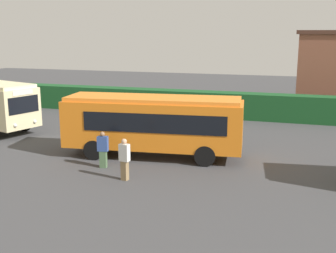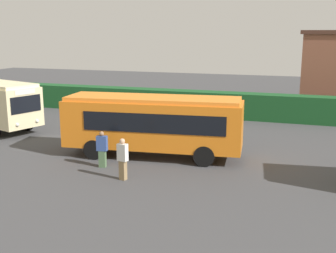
# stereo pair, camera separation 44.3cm
# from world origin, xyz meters

# --- Properties ---
(ground_plane) EXTENTS (87.79, 87.79, 0.00)m
(ground_plane) POSITION_xyz_m (0.00, 0.00, 0.00)
(ground_plane) COLOR #424244
(bus_orange) EXTENTS (9.20, 3.49, 3.06)m
(bus_orange) POSITION_xyz_m (-0.08, -0.39, 1.77)
(bus_orange) COLOR orange
(bus_orange) RESTS_ON ground_plane
(person_left) EXTENTS (0.52, 0.32, 1.72)m
(person_left) POSITION_xyz_m (-1.69, -2.82, 0.90)
(person_left) COLOR #4C6B47
(person_left) RESTS_ON ground_plane
(person_center) EXTENTS (0.34, 0.43, 1.64)m
(person_center) POSITION_xyz_m (-1.55, 2.27, 0.86)
(person_center) COLOR #334C8C
(person_center) RESTS_ON ground_plane
(person_right) EXTENTS (0.47, 0.33, 1.83)m
(person_right) POSITION_xyz_m (-0.05, -4.11, 0.97)
(person_right) COLOR olive
(person_right) RESTS_ON ground_plane
(hedge_row) EXTENTS (55.90, 1.45, 1.88)m
(hedge_row) POSITION_xyz_m (0.00, 10.77, 0.94)
(hedge_row) COLOR #1A4F24
(hedge_row) RESTS_ON ground_plane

